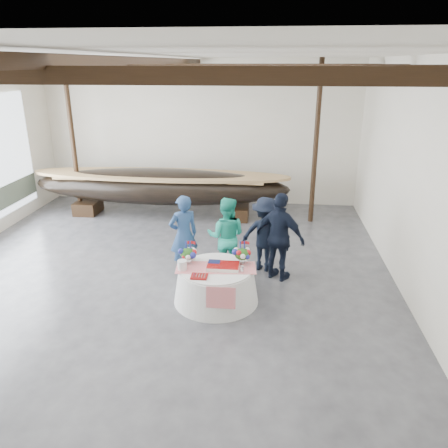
# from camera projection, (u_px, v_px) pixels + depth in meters

# --- Properties ---
(floor) EXTENTS (10.00, 12.00, 0.01)m
(floor) POSITION_uv_depth(u_px,v_px,m) (156.00, 286.00, 9.08)
(floor) COLOR #3D3D42
(floor) RESTS_ON ground
(wall_back) EXTENTS (10.00, 0.02, 4.50)m
(wall_back) POSITION_uv_depth(u_px,v_px,m) (200.00, 133.00, 13.89)
(wall_back) COLOR silver
(wall_back) RESTS_ON ground
(wall_right) EXTENTS (0.02, 12.00, 4.50)m
(wall_right) POSITION_uv_depth(u_px,v_px,m) (422.00, 189.00, 7.78)
(wall_right) COLOR silver
(wall_right) RESTS_ON ground
(ceiling) EXTENTS (10.00, 12.00, 0.01)m
(ceiling) POSITION_uv_depth(u_px,v_px,m) (141.00, 54.00, 7.51)
(ceiling) COLOR white
(ceiling) RESTS_ON wall_back
(pavilion_structure) EXTENTS (9.80, 11.76, 4.50)m
(pavilion_structure) POSITION_uv_depth(u_px,v_px,m) (155.00, 83.00, 8.40)
(pavilion_structure) COLOR black
(pavilion_structure) RESTS_ON ground
(longboat_display) EXTENTS (7.67, 1.53, 1.44)m
(longboat_display) POSITION_uv_depth(u_px,v_px,m) (160.00, 186.00, 12.94)
(longboat_display) COLOR black
(longboat_display) RESTS_ON ground
(banquet_table) EXTENTS (1.64, 1.64, 0.71)m
(banquet_table) POSITION_uv_depth(u_px,v_px,m) (216.00, 284.00, 8.41)
(banquet_table) COLOR silver
(banquet_table) RESTS_ON ground
(tabletop_items) EXTENTS (1.56, 0.95, 0.40)m
(tabletop_items) POSITION_uv_depth(u_px,v_px,m) (213.00, 258.00, 8.36)
(tabletop_items) COLOR red
(tabletop_items) RESTS_ON banquet_table
(guest_woman_blue) EXTENTS (0.77, 0.70, 1.77)m
(guest_woman_blue) POSITION_uv_depth(u_px,v_px,m) (184.00, 235.00, 9.38)
(guest_woman_blue) COLOR navy
(guest_woman_blue) RESTS_ON ground
(guest_woman_teal) EXTENTS (0.88, 0.70, 1.74)m
(guest_woman_teal) POSITION_uv_depth(u_px,v_px,m) (226.00, 236.00, 9.34)
(guest_woman_teal) COLOR #20AA8E
(guest_woman_teal) RESTS_ON ground
(guest_man_left) EXTENTS (1.22, 0.93, 1.67)m
(guest_man_left) POSITION_uv_depth(u_px,v_px,m) (265.00, 234.00, 9.55)
(guest_man_left) COLOR black
(guest_man_left) RESTS_ON ground
(guest_man_right) EXTENTS (1.20, 0.97, 1.90)m
(guest_man_right) POSITION_uv_depth(u_px,v_px,m) (280.00, 237.00, 9.08)
(guest_man_right) COLOR black
(guest_man_right) RESTS_ON ground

